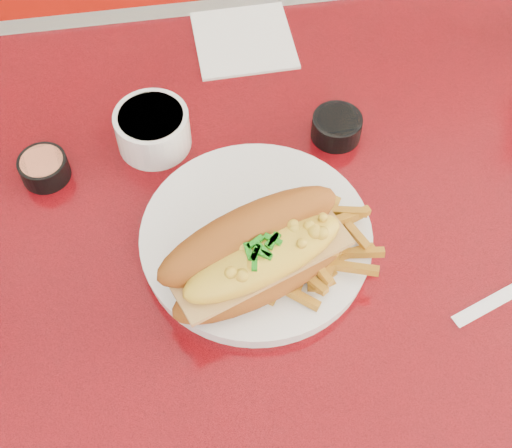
{
  "coord_description": "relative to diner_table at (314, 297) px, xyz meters",
  "views": [
    {
      "loc": [
        -0.14,
        -0.42,
        1.45
      ],
      "look_at": [
        -0.08,
        -0.0,
        0.81
      ],
      "focal_mm": 50.0,
      "sensor_mm": 36.0,
      "label": 1
    }
  ],
  "objects": [
    {
      "name": "sauce_cup_left",
      "position": [
        -0.31,
        0.13,
        0.18
      ],
      "size": [
        0.07,
        0.07,
        0.03
      ],
      "rotation": [
        0.0,
        0.0,
        -0.18
      ],
      "color": "black",
      "rests_on": "diner_table"
    },
    {
      "name": "fries_pile",
      "position": [
        -0.02,
        -0.03,
        0.2
      ],
      "size": [
        0.14,
        0.13,
        0.03
      ],
      "primitive_type": null,
      "rotation": [
        0.0,
        0.0,
        0.27
      ],
      "color": "orange",
      "rests_on": "dinner_plate"
    },
    {
      "name": "dinner_plate",
      "position": [
        -0.08,
        -0.0,
        0.17
      ],
      "size": [
        0.27,
        0.27,
        0.02
      ],
      "rotation": [
        0.0,
        0.0,
        -0.06
      ],
      "color": "white",
      "rests_on": "diner_table"
    },
    {
      "name": "paper_napkin",
      "position": [
        -0.04,
        0.32,
        0.16
      ],
      "size": [
        0.14,
        0.14,
        0.0
      ],
      "primitive_type": "cube",
      "rotation": [
        0.0,
        0.0,
        0.02
      ],
      "color": "white",
      "rests_on": "diner_table"
    },
    {
      "name": "fork",
      "position": [
        -0.05,
        -0.04,
        0.18
      ],
      "size": [
        0.06,
        0.12,
        0.0
      ],
      "rotation": [
        0.0,
        0.0,
        2.01
      ],
      "color": "silver",
      "rests_on": "dinner_plate"
    },
    {
      "name": "sauce_cup_right",
      "position": [
        0.04,
        0.14,
        0.18
      ],
      "size": [
        0.08,
        0.08,
        0.03
      ],
      "rotation": [
        0.0,
        0.0,
        -0.37
      ],
      "color": "black",
      "rests_on": "diner_table"
    },
    {
      "name": "ground",
      "position": [
        0.0,
        0.0,
        -0.61
      ],
      "size": [
        8.0,
        8.0,
        0.0
      ],
      "primitive_type": "plane",
      "color": "silver",
      "rests_on": "ground"
    },
    {
      "name": "gravy_ramekin",
      "position": [
        -0.18,
        0.16,
        0.19
      ],
      "size": [
        0.11,
        0.11,
        0.05
      ],
      "rotation": [
        0.0,
        0.0,
        0.26
      ],
      "color": "white",
      "rests_on": "diner_table"
    },
    {
      "name": "diner_table",
      "position": [
        0.0,
        0.0,
        0.0
      ],
      "size": [
        1.23,
        0.83,
        0.77
      ],
      "color": "red",
      "rests_on": "ground"
    },
    {
      "name": "mac_hoagie",
      "position": [
        -0.08,
        -0.05,
        0.22
      ],
      "size": [
        0.23,
        0.17,
        0.09
      ],
      "rotation": [
        0.0,
        0.0,
        0.37
      ],
      "color": "#964E18",
      "rests_on": "dinner_plate"
    },
    {
      "name": "booth_bench_far",
      "position": [
        0.0,
        0.81,
        -0.32
      ],
      "size": [
        1.2,
        0.51,
        0.9
      ],
      "color": "#A2140A",
      "rests_on": "ground"
    }
  ]
}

